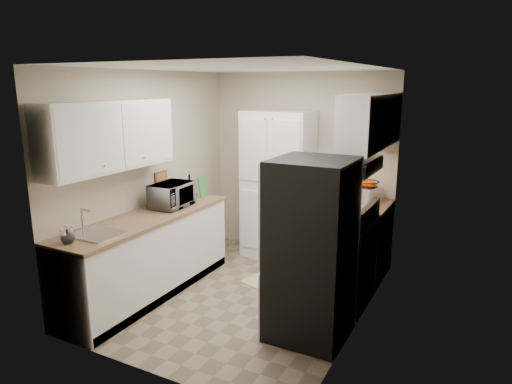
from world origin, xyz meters
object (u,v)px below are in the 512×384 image
toaster_oven (367,194)px  microwave (172,195)px  pantry_cabinet (278,186)px  refrigerator (311,250)px  wine_bottle (190,189)px  electric_range (340,260)px

toaster_oven → microwave: bearing=-128.9°
pantry_cabinet → refrigerator: 2.07m
refrigerator → wine_bottle: bearing=158.3°
electric_range → toaster_oven: electric_range is taller
electric_range → toaster_oven: 1.08m
refrigerator → wine_bottle: size_ratio=5.56×
pantry_cabinet → electric_range: size_ratio=1.77×
refrigerator → toaster_oven: bearing=87.7°
electric_range → microwave: bearing=-169.0°
wine_bottle → toaster_oven: bearing=26.6°
electric_range → wine_bottle: 2.02m
electric_range → refrigerator: (-0.03, -0.80, 0.37)m
microwave → toaster_oven: bearing=-59.3°
toaster_oven → refrigerator: bearing=-74.8°
electric_range → pantry_cabinet: bearing=141.8°
electric_range → wine_bottle: size_ratio=3.69×
wine_bottle → toaster_oven: 2.20m
wine_bottle → electric_range: bearing=1.3°
wine_bottle → pantry_cabinet: bearing=52.0°
electric_range → toaster_oven: bearing=87.9°
wine_bottle → microwave: bearing=-93.2°
refrigerator → toaster_oven: (0.07, 1.74, 0.17)m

